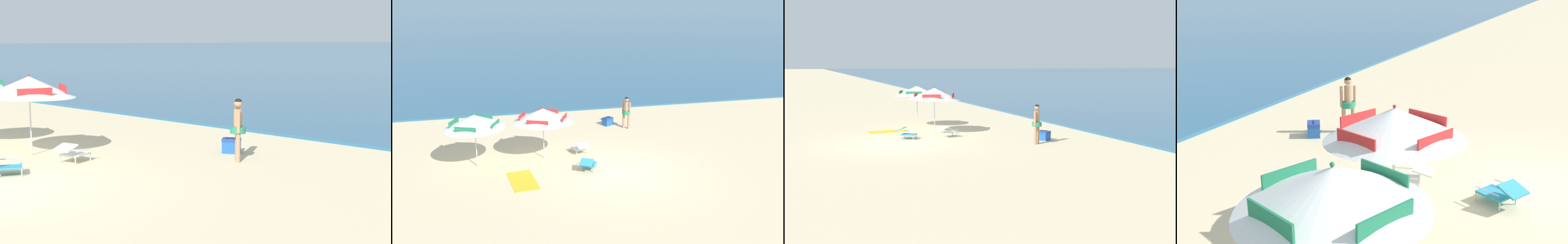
{
  "view_description": "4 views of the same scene",
  "coord_description": "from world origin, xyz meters",
  "views": [
    {
      "loc": [
        10.06,
        -5.42,
        3.04
      ],
      "look_at": [
        0.67,
        5.16,
        0.9
      ],
      "focal_mm": 49.98,
      "sensor_mm": 36.0,
      "label": 1
    },
    {
      "loc": [
        -4.86,
        -14.49,
        6.68
      ],
      "look_at": [
        -0.54,
        3.29,
        1.11
      ],
      "focal_mm": 40.39,
      "sensor_mm": 36.0,
      "label": 2
    },
    {
      "loc": [
        18.89,
        -3.21,
        3.16
      ],
      "look_at": [
        0.57,
        3.43,
        0.82
      ],
      "focal_mm": 43.57,
      "sensor_mm": 36.0,
      "label": 3
    },
    {
      "loc": [
        -9.59,
        -0.23,
        4.05
      ],
      "look_at": [
        0.04,
        3.82,
        0.97
      ],
      "focal_mm": 42.8,
      "sensor_mm": 36.0,
      "label": 4
    }
  ],
  "objects": [
    {
      "name": "lounge_chair_beside_umbrella",
      "position": [
        -1.16,
        0.64,
        0.28
      ],
      "size": [
        0.89,
        1.01,
        0.51
      ],
      "color": "teal",
      "rests_on": "ground"
    },
    {
      "name": "beach_towel",
      "position": [
        -3.71,
        0.25,
        0.01
      ],
      "size": [
        1.09,
        1.89,
        0.01
      ],
      "primitive_type": "cube",
      "rotation": [
        0.0,
        0.0,
        0.11
      ],
      "color": "gold",
      "rests_on": "ground"
    },
    {
      "name": "beach_umbrella_striped_main",
      "position": [
        -2.62,
        2.31,
        1.83
      ],
      "size": [
        3.06,
        3.07,
        2.17
      ],
      "color": "silver",
      "rests_on": "ground"
    },
    {
      "name": "ground_plane",
      "position": [
        0.0,
        0.0,
        0.0
      ],
      "size": [
        800.0,
        800.0,
        0.0
      ],
      "primitive_type": "plane",
      "color": "beige"
    },
    {
      "name": "lounge_chair_under_umbrella",
      "position": [
        -1.08,
        2.48,
        0.28
      ],
      "size": [
        0.72,
        0.96,
        0.5
      ],
      "color": "white",
      "rests_on": "ground"
    },
    {
      "name": "person_standing_near_shore",
      "position": [
        1.92,
        5.36,
        0.93
      ],
      "size": [
        0.39,
        0.39,
        1.6
      ],
      "color": "tan",
      "rests_on": "ground"
    },
    {
      "name": "beach_umbrella_striped_second",
      "position": [
        -5.29,
        2.07,
        1.83
      ],
      "size": [
        2.73,
        2.72,
        2.15
      ],
      "color": "silver",
      "rests_on": "ground"
    },
    {
      "name": "cooler_box",
      "position": [
        1.17,
        6.07,
        0.2
      ],
      "size": [
        0.6,
        0.55,
        0.43
      ],
      "color": "#1E56A8",
      "rests_on": "ground"
    }
  ]
}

